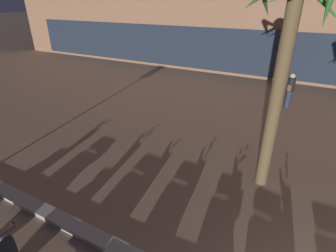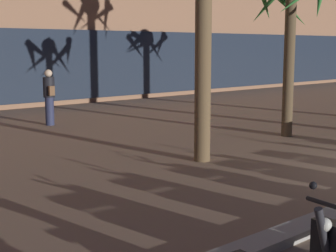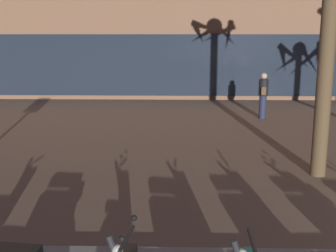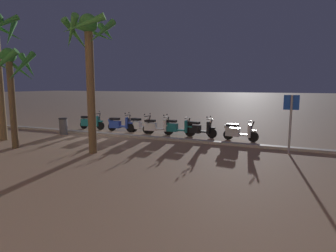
{
  "view_description": "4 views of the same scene",
  "coord_description": "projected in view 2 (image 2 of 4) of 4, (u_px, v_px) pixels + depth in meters",
  "views": [
    {
      "loc": [
        -1.66,
        -3.03,
        4.75
      ],
      "look_at": [
        -5.18,
        3.51,
        1.12
      ],
      "focal_mm": 28.11,
      "sensor_mm": 36.0,
      "label": 1
    },
    {
      "loc": [
        -9.51,
        -3.72,
        2.33
      ],
      "look_at": [
        -5.47,
        0.89,
        1.38
      ],
      "focal_mm": 54.64,
      "sensor_mm": 36.0,
      "label": 2
    },
    {
      "loc": [
        -5.26,
        -5.6,
        3.07
      ],
      "look_at": [
        -5.47,
        2.83,
        1.25
      ],
      "focal_mm": 46.31,
      "sensor_mm": 36.0,
      "label": 3
    },
    {
      "loc": [
        -9.58,
        13.06,
        2.79
      ],
      "look_at": [
        -5.04,
        2.28,
        1.11
      ],
      "focal_mm": 30.44,
      "sensor_mm": 36.0,
      "label": 4
    }
  ],
  "objects": [
    {
      "name": "pedestrian_by_palm_tree",
      "position": [
        49.0,
        96.0,
        15.17
      ],
      "size": [
        0.34,
        0.46,
        1.66
      ],
      "color": "#2D3351",
      "rests_on": "ground"
    },
    {
      "name": "palm_tree_mid_walkway",
      "position": [
        292.0,
        6.0,
        12.96
      ],
      "size": [
        2.22,
        2.27,
        4.37
      ],
      "color": "brown",
      "rests_on": "ground"
    }
  ]
}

